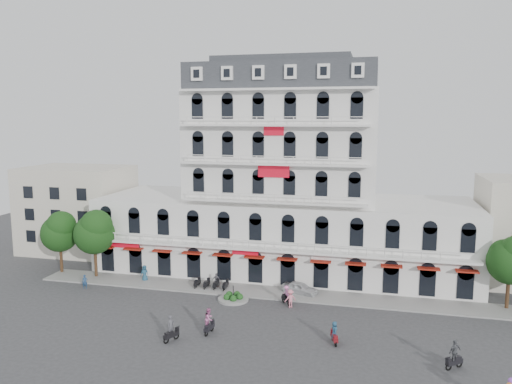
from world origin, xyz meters
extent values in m
plane|color=#38383A|center=(0.00, 0.00, 0.00)|extent=(120.00, 120.00, 0.00)
cube|color=gray|center=(0.00, 9.00, 0.08)|extent=(53.00, 4.00, 0.16)
cube|color=silver|center=(0.00, 18.00, 4.50)|extent=(45.00, 14.00, 9.00)
cube|color=silver|center=(0.00, 18.00, 15.50)|extent=(22.00, 12.00, 13.00)
cube|color=#2D3035|center=(0.00, 18.00, 23.50)|extent=(21.56, 11.76, 3.00)
cube|color=#2D3035|center=(0.00, 18.00, 25.40)|extent=(15.84, 8.64, 0.80)
cube|color=maroon|center=(0.00, 10.50, 3.50)|extent=(40.50, 1.00, 0.15)
cube|color=#B80B1E|center=(0.00, 11.88, 13.00)|extent=(3.50, 0.10, 1.40)
cube|color=beige|center=(-30.00, 20.00, 6.00)|extent=(14.00, 10.00, 12.00)
cylinder|color=gray|center=(-3.00, 6.00, 0.12)|extent=(3.20, 3.20, 0.24)
cylinder|color=black|center=(-3.00, 6.00, 0.90)|extent=(0.08, 0.08, 1.40)
sphere|color=#1B4316|center=(-2.30, 6.00, 0.45)|extent=(0.70, 0.70, 0.70)
sphere|color=#1B4316|center=(-2.78, 6.66, 0.45)|extent=(0.70, 0.70, 0.70)
sphere|color=#1B4316|center=(-3.56, 6.42, 0.45)|extent=(0.70, 0.70, 0.70)
sphere|color=#1B4316|center=(-3.57, 5.60, 0.45)|extent=(0.70, 0.70, 0.70)
sphere|color=#1B4316|center=(-2.80, 5.33, 0.45)|extent=(0.70, 0.70, 0.70)
cylinder|color=#382314|center=(-26.00, 10.00, 1.76)|extent=(0.36, 0.36, 3.52)
sphere|color=#113410|center=(-26.00, 10.00, 4.96)|extent=(4.48, 4.48, 4.48)
sphere|color=#113410|center=(-25.50, 9.70, 6.00)|extent=(3.52, 3.52, 3.52)
sphere|color=#113410|center=(-26.40, 10.30, 5.60)|extent=(3.20, 3.20, 3.20)
cylinder|color=#382314|center=(-21.00, 9.50, 1.87)|extent=(0.36, 0.36, 3.74)
sphere|color=#113410|center=(-21.00, 9.50, 5.27)|extent=(4.76, 4.76, 4.76)
sphere|color=#113410|center=(-20.50, 9.20, 6.38)|extent=(3.74, 3.74, 3.74)
sphere|color=#113410|center=(-21.40, 9.80, 5.95)|extent=(3.40, 3.40, 3.40)
cylinder|color=#382314|center=(24.00, 10.00, 1.72)|extent=(0.36, 0.36, 3.43)
sphere|color=#113410|center=(24.00, 10.00, 4.84)|extent=(4.37, 4.37, 4.37)
sphere|color=#113410|center=(23.60, 10.30, 5.46)|extent=(3.12, 3.12, 3.12)
imported|color=silver|center=(3.46, 9.50, 0.66)|extent=(4.17, 2.57, 1.33)
cube|color=black|center=(-5.44, -4.44, 0.55)|extent=(0.99, 1.50, 0.35)
torus|color=black|center=(-5.20, -3.95, 0.28)|extent=(0.38, 0.59, 0.60)
torus|color=black|center=(-5.69, -4.94, 0.28)|extent=(0.38, 0.59, 0.60)
imported|color=#4D4D53|center=(-5.44, -4.44, 1.37)|extent=(0.70, 0.80, 1.84)
cube|color=black|center=(-2.80, -2.26, 0.55)|extent=(0.55, 1.53, 0.35)
torus|color=black|center=(-2.73, -1.71, 0.28)|extent=(0.20, 0.61, 0.60)
torus|color=black|center=(-2.88, -2.80, 0.28)|extent=(0.20, 0.61, 0.60)
imported|color=#CC6CA7|center=(-2.80, -2.26, 1.40)|extent=(0.84, 1.01, 1.89)
cube|color=maroon|center=(8.05, -1.65, 0.55)|extent=(0.78, 1.54, 0.35)
torus|color=black|center=(7.88, -1.12, 0.28)|extent=(0.29, 0.61, 0.60)
torus|color=black|center=(8.21, -2.17, 0.28)|extent=(0.29, 0.61, 0.60)
imported|color=navy|center=(8.05, -1.65, 1.20)|extent=(0.67, 0.84, 1.49)
cube|color=black|center=(17.22, -3.79, 0.55)|extent=(1.38, 1.22, 0.35)
torus|color=black|center=(16.79, -4.13, 0.28)|extent=(0.54, 0.47, 0.60)
torus|color=black|center=(17.64, -3.44, 0.28)|extent=(0.54, 0.47, 0.60)
imported|color=#585A5F|center=(17.22, -3.79, 1.39)|extent=(1.14, 1.05, 1.88)
cube|color=black|center=(2.55, 6.24, 0.55)|extent=(1.23, 1.38, 0.35)
torus|color=black|center=(2.90, 5.82, 0.28)|extent=(0.48, 0.54, 0.60)
torus|color=black|center=(2.20, 6.67, 0.28)|extent=(0.48, 0.54, 0.60)
imported|color=pink|center=(2.55, 6.24, 1.21)|extent=(1.07, 1.12, 1.53)
imported|color=navy|center=(-14.72, 9.50, 0.96)|extent=(0.99, 0.70, 1.91)
imported|color=#58565D|center=(-5.97, 9.50, 0.81)|extent=(0.96, 0.43, 1.61)
imported|color=pink|center=(3.08, 5.50, 0.92)|extent=(1.38, 1.24, 1.85)
imported|color=navy|center=(-20.00, 5.56, 0.80)|extent=(0.69, 0.60, 1.60)
sphere|color=#994CD8|center=(19.82, -9.08, 2.23)|extent=(0.44, 0.44, 0.44)
camera|label=1|loc=(10.97, -41.64, 18.78)|focal=35.00mm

